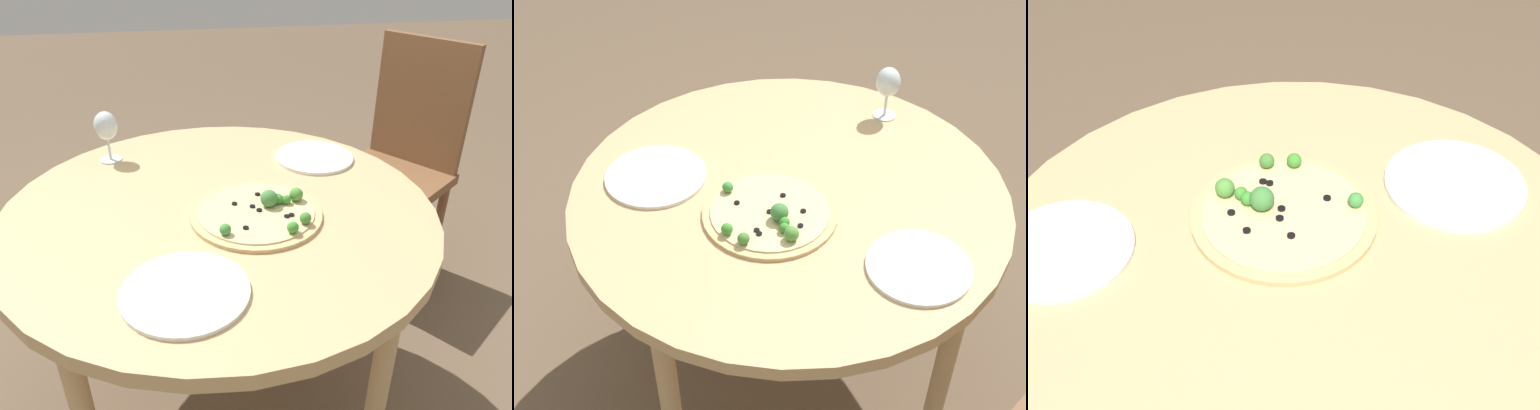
# 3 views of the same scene
# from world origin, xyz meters

# --- Properties ---
(dining_table) EXTENTS (1.10, 1.10, 0.71)m
(dining_table) POSITION_xyz_m (0.00, 0.00, 0.65)
(dining_table) COLOR tan
(dining_table) RESTS_ON ground_plane
(pizza) EXTENTS (0.33, 0.33, 0.06)m
(pizza) POSITION_xyz_m (-0.06, -0.09, 0.72)
(pizza) COLOR tan
(pizza) RESTS_ON dining_table
(plate_near) EXTENTS (0.26, 0.26, 0.01)m
(plate_near) POSITION_xyz_m (-0.33, 0.10, 0.72)
(plate_near) COLOR silver
(plate_near) RESTS_ON dining_table
(plate_far) EXTENTS (0.24, 0.24, 0.01)m
(plate_far) POSITION_xyz_m (0.24, -0.32, 0.72)
(plate_far) COLOR silver
(plate_far) RESTS_ON dining_table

